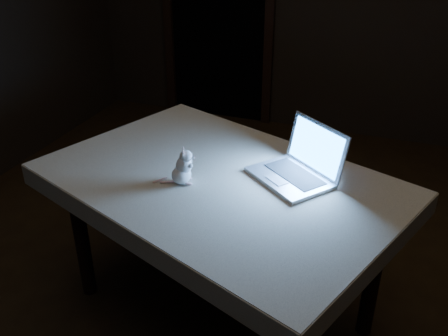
% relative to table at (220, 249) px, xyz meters
% --- Properties ---
extents(floor, '(5.00, 5.00, 0.00)m').
position_rel_table_xyz_m(floor, '(0.15, 0.00, -0.39)').
color(floor, black).
rests_on(floor, ground).
extents(doorway, '(1.06, 0.36, 2.13)m').
position_rel_table_xyz_m(doorway, '(-0.95, 2.50, 0.67)').
color(doorway, black).
rests_on(doorway, back_wall).
extents(table, '(1.71, 1.41, 0.79)m').
position_rel_table_xyz_m(table, '(0.00, 0.00, 0.00)').
color(table, black).
rests_on(table, floor).
extents(tablecloth, '(1.88, 1.72, 0.10)m').
position_rel_table_xyz_m(tablecloth, '(-0.01, -0.00, 0.35)').
color(tablecloth, beige).
rests_on(tablecloth, table).
extents(laptop, '(0.46, 0.46, 0.24)m').
position_rel_table_xyz_m(laptop, '(0.30, 0.09, 0.52)').
color(laptop, silver).
rests_on(laptop, tablecloth).
extents(plush_mouse, '(0.17, 0.17, 0.17)m').
position_rel_table_xyz_m(plush_mouse, '(-0.14, -0.10, 0.48)').
color(plush_mouse, white).
rests_on(plush_mouse, tablecloth).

